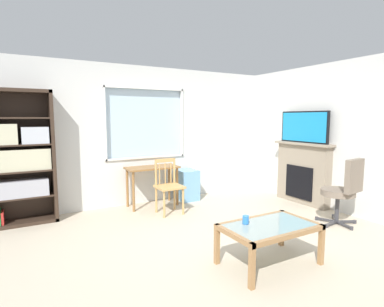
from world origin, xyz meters
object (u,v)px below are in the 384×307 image
wooden_chair (169,186)px  coffee_table (269,230)px  fireplace (303,173)px  office_chair (344,188)px  sippy_cup (246,220)px  desk_under_window (152,174)px  tv (304,127)px  bookshelf (21,159)px  plastic_drawer_unit (187,185)px

wooden_chair → coffee_table: size_ratio=0.88×
wooden_chair → fireplace: bearing=-15.7°
wooden_chair → office_chair: size_ratio=0.90×
sippy_cup → coffee_table: bearing=-35.7°
desk_under_window → wooden_chair: 0.53m
fireplace → coffee_table: bearing=-146.6°
wooden_chair → office_chair: (1.98, -1.80, 0.09)m
wooden_chair → sippy_cup: bearing=-90.9°
tv → fireplace: bearing=-0.0°
bookshelf → tv: size_ratio=1.96×
bookshelf → plastic_drawer_unit: 2.84m
desk_under_window → tv: tv is taller
sippy_cup → plastic_drawer_unit: bearing=75.0°
wooden_chair → sippy_cup: wooden_chair is taller
bookshelf → fireplace: 4.72m
wooden_chair → sippy_cup: size_ratio=10.00×
wooden_chair → plastic_drawer_unit: bearing=40.5°
desk_under_window → tv: 2.87m
sippy_cup → bookshelf: bearing=128.1°
plastic_drawer_unit → fireplace: size_ratio=0.49×
bookshelf → office_chair: bookshelf is taller
wooden_chair → coffee_table: (0.18, -2.16, -0.08)m
office_chair → coffee_table: bearing=-168.8°
plastic_drawer_unit → coffee_table: size_ratio=0.57×
bookshelf → plastic_drawer_unit: bearing=-1.2°
fireplace → office_chair: fireplace is taller
desk_under_window → fireplace: size_ratio=0.78×
wooden_chair → plastic_drawer_unit: 0.89m
wooden_chair → plastic_drawer_unit: size_ratio=1.54×
wooden_chair → tv: bearing=-15.8°
bookshelf → sippy_cup: size_ratio=22.11×
bookshelf → sippy_cup: bearing=-51.9°
bookshelf → desk_under_window: 2.06m
fireplace → tv: 0.85m
plastic_drawer_unit → tv: size_ratio=0.58×
tv → wooden_chair: bearing=164.2°
plastic_drawer_unit → office_chair: 2.72m
sippy_cup → desk_under_window: bearing=91.0°
desk_under_window → plastic_drawer_unit: (0.74, 0.05, -0.30)m
sippy_cup → office_chair: bearing=6.0°
coffee_table → tv: bearing=33.7°
desk_under_window → coffee_table: size_ratio=0.91×
wooden_chair → tv: (2.40, -0.68, 0.95)m
desk_under_window → bookshelf: bearing=176.9°
plastic_drawer_unit → wooden_chair: bearing=-139.5°
desk_under_window → office_chair: (2.05, -2.32, -0.04)m
bookshelf → coffee_table: 3.64m
tv → office_chair: (-0.43, -1.12, -0.86)m
bookshelf → fireplace: bearing=-16.1°
wooden_chair → fireplace: size_ratio=0.76×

